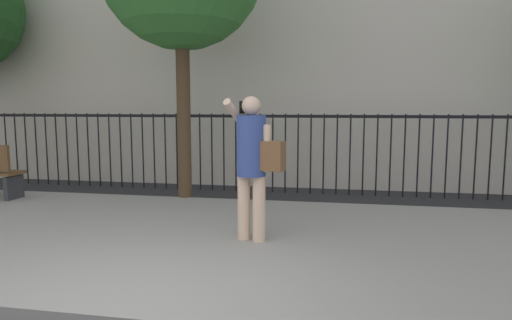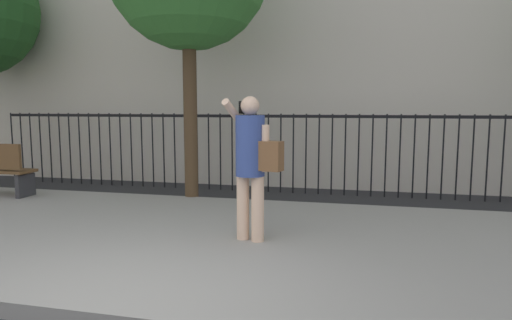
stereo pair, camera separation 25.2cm
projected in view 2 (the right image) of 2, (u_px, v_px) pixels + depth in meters
sidewalk at (199, 240)px, 5.54m from camera, size 28.00×4.40×0.15m
iron_fence at (262, 142)px, 9.00m from camera, size 12.03×0.04×1.60m
pedestrian_on_phone at (252, 158)px, 5.16m from camera, size 0.71×0.51×1.70m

